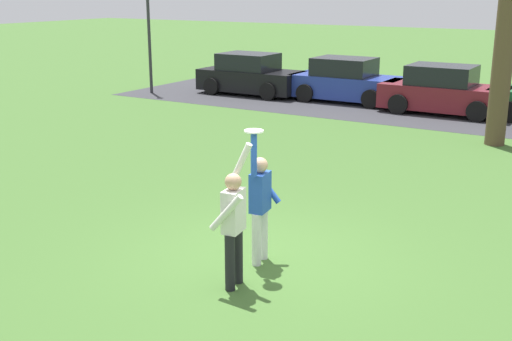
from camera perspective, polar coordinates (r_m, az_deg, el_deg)
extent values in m
plane|color=#426B2D|center=(10.04, 0.58, -7.89)|extent=(120.00, 120.00, 0.00)
cylinder|color=silver|center=(9.93, 0.64, -5.60)|extent=(0.14, 0.14, 0.82)
cylinder|color=silver|center=(9.71, 0.04, -6.12)|extent=(0.14, 0.14, 0.82)
cube|color=#234CB2|center=(9.58, 0.35, -1.91)|extent=(0.26, 0.39, 0.60)
sphere|color=tan|center=(9.46, 0.36, 0.49)|extent=(0.23, 0.23, 0.23)
cylinder|color=#234CB2|center=(9.76, 0.87, -1.27)|extent=(0.49, 0.15, 0.57)
cylinder|color=#234CB2|center=(9.20, -0.19, 1.44)|extent=(0.09, 0.09, 0.66)
cylinder|color=black|center=(8.94, -2.32, -8.13)|extent=(0.14, 0.14, 0.82)
cylinder|color=black|center=(9.15, -1.61, -7.53)|extent=(0.14, 0.14, 0.82)
cube|color=silver|center=(8.79, -2.00, -3.58)|extent=(0.26, 0.39, 0.60)
sphere|color=tan|center=(8.66, -2.03, -0.99)|extent=(0.23, 0.23, 0.23)
cylinder|color=silver|center=(8.58, -2.65, -3.74)|extent=(0.49, 0.15, 0.57)
cylinder|color=silver|center=(8.80, -1.41, 0.54)|extent=(0.36, 0.13, 0.64)
cylinder|color=white|center=(9.13, -0.19, 3.52)|extent=(0.28, 0.28, 0.02)
cube|color=black|center=(25.48, -0.39, 7.99)|extent=(4.11, 1.82, 0.80)
cube|color=black|center=(25.47, -0.69, 9.62)|extent=(2.11, 1.65, 0.64)
cylinder|color=black|center=(25.68, 3.12, 7.54)|extent=(0.66, 0.22, 0.66)
cylinder|color=black|center=(24.10, 1.09, 7.01)|extent=(0.66, 0.22, 0.66)
cylinder|color=black|center=(26.94, -1.72, 7.94)|extent=(0.66, 0.22, 0.66)
cylinder|color=black|center=(25.44, -3.93, 7.44)|extent=(0.66, 0.22, 0.66)
cube|color=#233893|center=(24.05, 8.08, 7.37)|extent=(4.11, 1.82, 0.80)
cube|color=black|center=(24.02, 7.81, 9.10)|extent=(2.11, 1.65, 0.64)
cylinder|color=black|center=(24.48, 11.66, 6.82)|extent=(0.66, 0.22, 0.66)
cylinder|color=black|center=(22.79, 10.12, 6.25)|extent=(0.66, 0.22, 0.66)
cylinder|color=black|center=(25.41, 6.21, 7.38)|extent=(0.66, 0.22, 0.66)
cylinder|color=black|center=(23.79, 4.36, 6.85)|extent=(0.66, 0.22, 0.66)
cube|color=maroon|center=(22.41, 16.35, 6.26)|extent=(4.11, 1.82, 0.80)
cube|color=black|center=(22.34, 16.12, 8.13)|extent=(2.11, 1.65, 0.64)
cylinder|color=black|center=(23.05, 19.95, 5.65)|extent=(0.66, 0.22, 0.66)
cylinder|color=black|center=(21.29, 18.98, 4.96)|extent=(0.66, 0.22, 0.66)
cylinder|color=black|center=(23.65, 13.89, 6.38)|extent=(0.66, 0.22, 0.66)
cylinder|color=black|center=(21.93, 12.47, 5.75)|extent=(0.66, 0.22, 0.66)
cylinder|color=black|center=(21.54, 21.49, 4.84)|extent=(0.66, 0.22, 0.66)
cube|color=#38383D|center=(22.47, 20.78, 4.48)|extent=(27.92, 6.40, 0.01)
cylinder|color=brown|center=(18.02, 21.08, 9.92)|extent=(0.51, 0.51, 5.00)
cylinder|color=#2D2D33|center=(25.98, -9.41, 11.15)|extent=(0.12, 0.12, 4.00)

